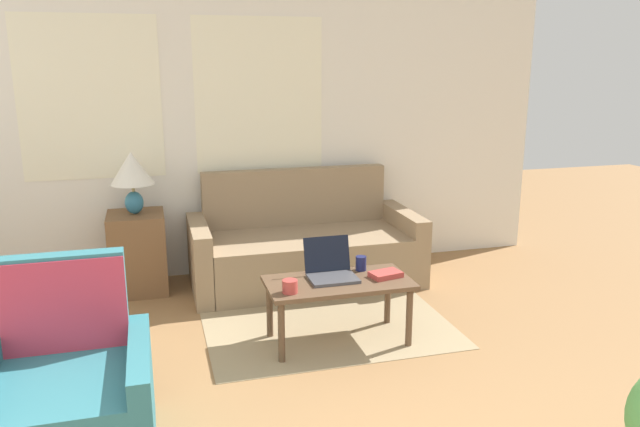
% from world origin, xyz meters
% --- Properties ---
extents(wall_back, '(6.46, 0.06, 2.60)m').
position_xyz_m(wall_back, '(-0.00, 4.16, 1.31)').
color(wall_back, white).
rests_on(wall_back, ground_plane).
extents(rug, '(1.73, 1.88, 0.01)m').
position_xyz_m(rug, '(0.81, 3.07, 0.00)').
color(rug, '#9E8966').
rests_on(rug, ground_plane).
extents(couch, '(1.90, 0.86, 0.92)m').
position_xyz_m(couch, '(0.88, 3.72, 0.27)').
color(couch, '#937A5B').
rests_on(couch, ground_plane).
extents(armchair, '(0.80, 0.76, 0.93)m').
position_xyz_m(armchair, '(-0.80, 1.66, 0.27)').
color(armchair, '#2D6B75').
rests_on(armchair, ground_plane).
extents(side_table, '(0.44, 0.44, 0.65)m').
position_xyz_m(side_table, '(-0.48, 3.83, 0.33)').
color(side_table, brown).
rests_on(side_table, ground_plane).
extents(table_lamp, '(0.34, 0.34, 0.50)m').
position_xyz_m(table_lamp, '(-0.48, 3.83, 0.99)').
color(table_lamp, teal).
rests_on(table_lamp, side_table).
extents(coffee_table, '(0.96, 0.49, 0.43)m').
position_xyz_m(coffee_table, '(0.81, 2.50, 0.38)').
color(coffee_table, brown).
rests_on(coffee_table, ground_plane).
extents(laptop, '(0.32, 0.31, 0.25)m').
position_xyz_m(laptop, '(0.78, 2.58, 0.49)').
color(laptop, '#47474C').
rests_on(laptop, coffee_table).
extents(cup_navy, '(0.10, 0.10, 0.08)m').
position_xyz_m(cup_navy, '(0.46, 2.37, 0.47)').
color(cup_navy, '#B23D38').
rests_on(cup_navy, coffee_table).
extents(cup_yellow, '(0.07, 0.07, 0.10)m').
position_xyz_m(cup_yellow, '(1.02, 2.66, 0.48)').
color(cup_yellow, '#191E4C').
rests_on(cup_yellow, coffee_table).
extents(book_red, '(0.23, 0.18, 0.04)m').
position_xyz_m(book_red, '(1.14, 2.48, 0.45)').
color(book_red, '#B23D38').
rests_on(book_red, coffee_table).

